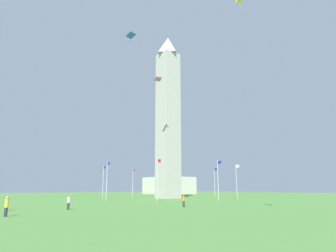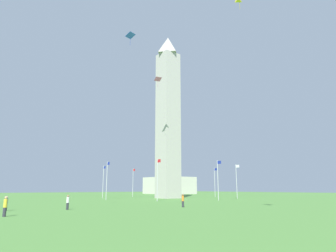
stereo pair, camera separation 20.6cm
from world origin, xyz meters
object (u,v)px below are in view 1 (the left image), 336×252
at_px(kite_blue_diamond, 131,36).
at_px(person_blue_shirt, 7,204).
at_px(person_yellow_shirt, 6,207).
at_px(flagpole_se, 175,181).
at_px(person_orange_shirt, 184,201).
at_px(flagpole_ne, 237,180).
at_px(flagpole_w, 107,179).
at_px(person_white_shirt, 69,202).
at_px(flagpole_nw, 158,178).
at_px(flagpole_e, 215,181).
at_px(obelisk_monument, 168,113).
at_px(kite_yellow_delta, 240,1).
at_px(kite_pink_diamond, 158,79).
at_px(distant_building, 169,185).
at_px(flagpole_n, 218,178).
at_px(flagpole_s, 133,181).
at_px(flagpole_sw, 103,180).

bearing_deg(kite_blue_diamond, person_blue_shirt, -95.17).
xyz_separation_m(person_blue_shirt, person_yellow_shirt, (7.86, -1.47, 0.09)).
bearing_deg(person_blue_shirt, flagpole_se, -1.78).
bearing_deg(person_orange_shirt, flagpole_ne, -10.37).
bearing_deg(flagpole_w, person_white_shirt, -34.90).
xyz_separation_m(flagpole_nw, person_white_shirt, (12.82, -22.40, -3.70)).
bearing_deg(flagpole_e, person_white_shirt, -64.23).
bearing_deg(person_orange_shirt, obelisk_monument, 16.70).
distance_m(flagpole_se, person_yellow_shirt, 68.87).
xyz_separation_m(flagpole_e, kite_yellow_delta, (35.86, -31.38, 25.69)).
bearing_deg(kite_pink_diamond, flagpole_w, -139.21).
bearing_deg(flagpole_se, flagpole_e, 22.50).
xyz_separation_m(flagpole_ne, kite_pink_diamond, (-3.47, -21.78, 22.30)).
bearing_deg(person_yellow_shirt, kite_blue_diamond, -0.48).
xyz_separation_m(person_white_shirt, kite_blue_diamond, (-1.21, 8.59, 24.96)).
xyz_separation_m(obelisk_monument, distant_building, (-47.93, 37.94, -18.34)).
height_order(obelisk_monument, flagpole_n, obelisk_monument).
xyz_separation_m(flagpole_nw, distant_building, (-60.10, 50.05, -0.85)).
height_order(flagpole_nw, person_yellow_shirt, flagpole_nw).
bearing_deg(flagpole_s, distant_building, 129.13).
xyz_separation_m(person_yellow_shirt, person_orange_shirt, (-0.58, 21.52, -0.01)).
xyz_separation_m(flagpole_sw, flagpole_nw, (24.21, -0.00, 0.00)).
height_order(flagpole_w, distant_building, flagpole_w).
xyz_separation_m(flagpole_e, distant_building, (-47.99, 20.82, -0.85)).
distance_m(flagpole_s, flagpole_nw, 31.64).
relative_size(flagpole_ne, kite_yellow_delta, 3.91).
distance_m(flagpole_e, flagpole_nw, 31.64).
bearing_deg(flagpole_w, flagpole_e, 90.00).
distance_m(flagpole_ne, distant_building, 65.42).
height_order(flagpole_nw, kite_blue_diamond, kite_blue_diamond).
bearing_deg(flagpole_nw, kite_blue_diamond, -49.97).
xyz_separation_m(obelisk_monument, flagpole_sw, (-12.05, -12.11, -17.50)).
height_order(flagpole_s, kite_pink_diamond, kite_pink_diamond).
relative_size(flagpole_n, flagpole_se, 1.00).
bearing_deg(person_yellow_shirt, flagpole_sw, 32.24).
bearing_deg(flagpole_nw, person_orange_shirt, -25.74).
bearing_deg(flagpole_se, kite_yellow_delta, -28.79).
height_order(flagpole_n, person_orange_shirt, flagpole_n).
bearing_deg(person_white_shirt, flagpole_n, -24.87).
bearing_deg(distant_building, person_blue_shirt, -48.14).
distance_m(flagpole_sw, flagpole_w, 13.10).
bearing_deg(kite_pink_diamond, flagpole_s, 159.43).
xyz_separation_m(flagpole_se, person_blue_shirt, (34.49, -52.72, -3.75)).
bearing_deg(distant_building, person_white_shirt, -44.82).
height_order(flagpole_se, person_white_shirt, flagpole_se).
bearing_deg(kite_pink_diamond, person_yellow_shirt, -56.32).
relative_size(flagpole_s, person_white_shirt, 4.84).
distance_m(flagpole_sw, distant_building, 61.59).
bearing_deg(person_yellow_shirt, person_white_shirt, 12.58).
bearing_deg(flagpole_e, flagpole_se, -157.50).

